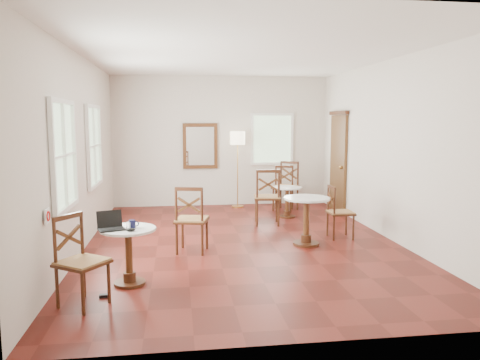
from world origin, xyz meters
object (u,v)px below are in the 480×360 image
Objects in this scene: cafe_table_near at (129,250)px; chair_mid_a at (267,197)px; chair_back_a at (284,186)px; cafe_table_mid at (306,216)px; mouse at (131,230)px; laptop at (111,225)px; chair_back_b at (286,186)px; cafe_table_back at (287,199)px; chair_near_b at (80,261)px; water_glass at (128,226)px; navy_mug at (132,224)px; floor_lamp at (238,143)px; chair_mid_b at (339,212)px; chair_near_a at (192,219)px; power_adapter at (104,296)px.

chair_mid_a reaches higher than cafe_table_near.
chair_mid_a is 1.09× the size of chair_back_a.
mouse is (-2.59, -1.65, 0.24)m from cafe_table_mid.
laptop is (-2.50, -3.04, 0.22)m from chair_mid_a.
mouse is at bearing -86.53° from chair_back_b.
chair_near_b is at bearing -127.97° from cafe_table_back.
chair_mid_a is 1.00× the size of chair_back_b.
water_glass reaches higher than cafe_table_mid.
chair_near_b is at bearing 72.12° from chair_back_a.
navy_mug is at bearing 73.00° from chair_back_a.
floor_lamp is (-1.02, 0.50, 0.94)m from chair_back_b.
mouse is (0.49, 0.42, 0.23)m from chair_near_b.
chair_mid_a is 1.56m from chair_mid_b.
chair_near_a is 1.51m from navy_mug.
mouse is at bearing -14.03° from chair_near_b.
water_glass is (-2.83, -3.69, 0.36)m from cafe_table_back.
floor_lamp is (1.98, 4.89, 1.04)m from cafe_table_near.
chair_near_a is 11.06× the size of power_adapter.
cafe_table_near is at bearing -1.82° from chair_near_b.
chair_near_b is 6.29m from chair_back_a.
floor_lamp is 5.46m from mouse.
chair_mid_a is 2.12m from floor_lamp.
mouse is (0.25, -0.14, -0.03)m from laptop.
chair_back_a is at bearing 57.04° from power_adapter.
cafe_table_near is 0.65× the size of chair_mid_a.
cafe_table_near is 4.60m from cafe_table_back.
chair_mid_b is at bearing 111.58° from chair_back_a.
cafe_table_back is 0.71× the size of chair_mid_b.
cafe_table_mid is 0.76× the size of chair_near_a.
navy_mug is at bearing -150.43° from cafe_table_mid.
cafe_table_back is 4.66m from water_glass.
cafe_table_mid is 7.31× the size of mouse.
cafe_table_near is 0.38m from laptop.
power_adapter is (-2.56, -3.42, -0.52)m from chair_mid_a.
water_glass is (-0.79, -1.38, 0.24)m from chair_near_a.
floor_lamp reaches higher than chair_near_a.
chair_mid_b reaches higher than water_glass.
power_adapter is at bearing -129.46° from water_glass.
chair_back_a reaches higher than navy_mug.
chair_near_b is 6.05m from chair_back_b.
cafe_table_back is 0.64× the size of chair_back_a.
cafe_table_mid reaches higher than mouse.
chair_mid_a is 8.86× the size of navy_mug.
power_adapter is (-0.31, -0.41, -0.73)m from navy_mug.
navy_mug is (-0.75, -1.29, 0.24)m from chair_near_a.
cafe_table_near is 0.71× the size of chair_back_a.
floor_lamp is (-0.33, 1.87, 0.94)m from chair_mid_a.
chair_near_a is 1.14× the size of chair_mid_b.
navy_mug is at bearing -4.26° from chair_near_b.
chair_back_b is at bearing -109.81° from chair_mid_a.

